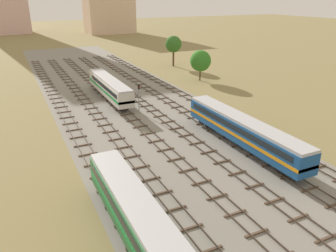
% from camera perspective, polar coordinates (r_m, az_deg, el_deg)
% --- Properties ---
extents(ground_plane, '(480.00, 480.00, 0.00)m').
position_cam_1_polar(ground_plane, '(51.97, -2.58, 0.44)').
color(ground_plane, olive).
extents(ballast_bed, '(27.43, 176.00, 0.01)m').
position_cam_1_polar(ballast_bed, '(51.97, -2.58, 0.44)').
color(ballast_bed, gray).
rests_on(ballast_bed, ground).
extents(track_far_left, '(2.40, 126.00, 0.29)m').
position_cam_1_polar(track_far_left, '(49.81, -15.53, -1.17)').
color(track_far_left, '#47382D').
rests_on(track_far_left, ground).
extents(track_left, '(2.40, 126.00, 0.29)m').
position_cam_1_polar(track_left, '(50.70, -10.35, -0.30)').
color(track_left, '#47382D').
rests_on(track_left, ground).
extents(track_centre_left, '(2.40, 126.00, 0.29)m').
position_cam_1_polar(track_centre_left, '(51.99, -5.39, 0.53)').
color(track_centre_left, '#47382D').
rests_on(track_centre_left, ground).
extents(track_centre, '(2.40, 126.00, 0.29)m').
position_cam_1_polar(track_centre, '(53.67, -0.71, 1.31)').
color(track_centre, '#47382D').
rests_on(track_centre, ground).
extents(track_centre_right, '(2.40, 126.00, 0.29)m').
position_cam_1_polar(track_centre_right, '(55.69, 3.67, 2.03)').
color(track_centre_right, '#47382D').
rests_on(track_centre_right, ground).
extents(track_right, '(2.40, 126.00, 0.29)m').
position_cam_1_polar(track_right, '(58.02, 7.72, 2.69)').
color(track_right, '#47382D').
rests_on(track_right, ground).
extents(passenger_coach_far_left_nearest, '(2.96, 22.00, 3.80)m').
position_cam_1_polar(passenger_coach_far_left_nearest, '(25.76, -3.92, -17.20)').
color(passenger_coach_far_left_nearest, '#286638').
rests_on(passenger_coach_far_left_nearest, ground).
extents(passenger_coach_centre_right_near, '(2.96, 22.00, 3.80)m').
position_cam_1_polar(passenger_coach_centre_right_near, '(43.95, 12.67, -0.48)').
color(passenger_coach_centre_right_near, '#194C8C').
rests_on(passenger_coach_centre_right_near, ground).
extents(diesel_railcar_centre_left_mid, '(2.96, 20.50, 3.80)m').
position_cam_1_polar(diesel_railcar_centre_left_mid, '(64.37, -10.04, 6.74)').
color(diesel_railcar_centre_left_mid, beige).
rests_on(diesel_railcar_centre_left_mid, ground).
extents(signal_post_nearest, '(0.28, 0.47, 4.99)m').
position_cam_1_polar(signal_post_nearest, '(56.22, -5.05, 5.45)').
color(signal_post_nearest, gray).
rests_on(signal_post_nearest, ground).
extents(lineside_tree_1, '(4.51, 4.51, 8.37)m').
position_cam_1_polar(lineside_tree_1, '(94.40, 0.94, 13.88)').
color(lineside_tree_1, '#4C331E').
rests_on(lineside_tree_1, ground).
extents(lineside_tree_2, '(4.85, 4.85, 7.04)m').
position_cam_1_polar(lineside_tree_2, '(78.22, 5.61, 11.08)').
color(lineside_tree_2, '#4C331E').
rests_on(lineside_tree_2, ground).
extents(skyline_tower_2, '(23.66, 16.83, 28.38)m').
position_cam_1_polar(skyline_tower_2, '(184.56, -10.18, 19.86)').
color(skyline_tower_2, beige).
rests_on(skyline_tower_2, ground).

